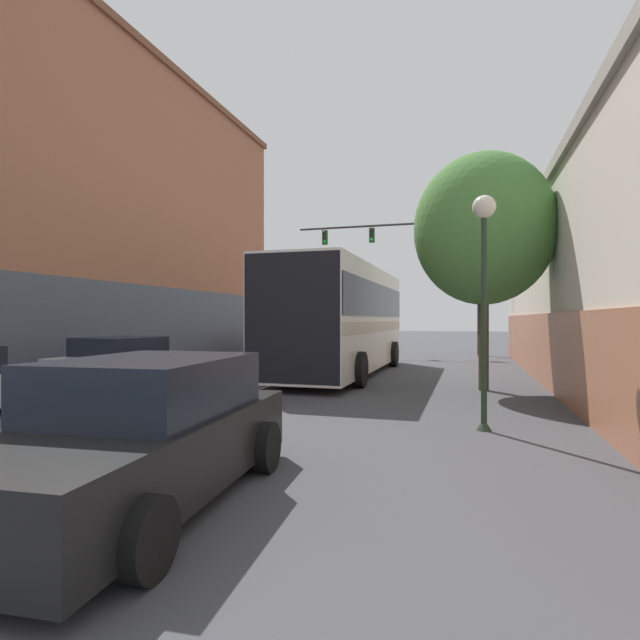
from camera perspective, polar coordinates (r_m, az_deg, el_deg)
lane_center_line at (r=16.73m, az=-2.43°, el=-6.38°), size 0.14×43.13×0.01m
building_left_brick at (r=22.15m, az=-28.24°, el=11.86°), size 7.07×25.84×12.60m
bus at (r=17.19m, az=2.52°, el=0.54°), size 2.96×10.30×3.62m
hatchback_foreground at (r=5.61m, az=-19.71°, el=-12.24°), size 2.26×4.35×1.48m
parked_car_left_near at (r=26.22m, az=-4.78°, el=-2.72°), size 2.31×4.42×1.25m
parked_car_left_mid at (r=15.27m, az=-21.47°, el=-4.54°), size 2.50×4.22×1.39m
parked_car_left_distant at (r=32.46m, az=-1.10°, el=-2.05°), size 2.34×4.57×1.41m
traffic_signal_gantry at (r=27.65m, az=11.00°, el=7.63°), size 9.93×0.36×7.36m
street_lamp at (r=8.95m, az=18.24°, el=5.35°), size 0.40×0.40×4.00m
street_tree_near at (r=14.17m, az=18.20°, el=9.83°), size 3.68×3.31×6.32m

